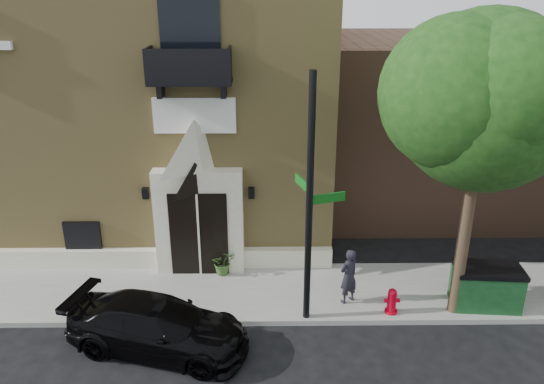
{
  "coord_description": "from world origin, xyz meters",
  "views": [
    {
      "loc": [
        0.99,
        -11.53,
        8.41
      ],
      "look_at": [
        1.15,
        2.0,
        2.98
      ],
      "focal_mm": 35.0,
      "sensor_mm": 36.0,
      "label": 1
    }
  ],
  "objects_px": {
    "street_sign": "(310,203)",
    "fire_hydrant": "(392,301)",
    "dumpster": "(486,286)",
    "pedestrian_near": "(349,276)",
    "black_sedan": "(158,326)"
  },
  "relations": [
    {
      "from": "street_sign",
      "to": "fire_hydrant",
      "type": "distance_m",
      "value": 3.66
    },
    {
      "from": "black_sedan",
      "to": "pedestrian_near",
      "type": "relative_size",
      "value": 2.79
    },
    {
      "from": "street_sign",
      "to": "pedestrian_near",
      "type": "distance_m",
      "value": 2.79
    },
    {
      "from": "black_sedan",
      "to": "pedestrian_near",
      "type": "xyz_separation_m",
      "value": [
        4.85,
        1.76,
        0.3
      ]
    },
    {
      "from": "fire_hydrant",
      "to": "dumpster",
      "type": "height_order",
      "value": "dumpster"
    },
    {
      "from": "black_sedan",
      "to": "fire_hydrant",
      "type": "distance_m",
      "value": 6.07
    },
    {
      "from": "pedestrian_near",
      "to": "street_sign",
      "type": "bearing_deg",
      "value": -4.7
    },
    {
      "from": "fire_hydrant",
      "to": "dumpster",
      "type": "distance_m",
      "value": 2.64
    },
    {
      "from": "dumpster",
      "to": "street_sign",
      "type": "bearing_deg",
      "value": -169.83
    },
    {
      "from": "black_sedan",
      "to": "street_sign",
      "type": "bearing_deg",
      "value": -58.53
    },
    {
      "from": "black_sedan",
      "to": "street_sign",
      "type": "xyz_separation_m",
      "value": [
        3.68,
        1.08,
        2.74
      ]
    },
    {
      "from": "dumpster",
      "to": "pedestrian_near",
      "type": "distance_m",
      "value": 3.71
    },
    {
      "from": "street_sign",
      "to": "pedestrian_near",
      "type": "bearing_deg",
      "value": 12.38
    },
    {
      "from": "street_sign",
      "to": "fire_hydrant",
      "type": "height_order",
      "value": "street_sign"
    },
    {
      "from": "black_sedan",
      "to": "fire_hydrant",
      "type": "height_order",
      "value": "black_sedan"
    }
  ]
}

